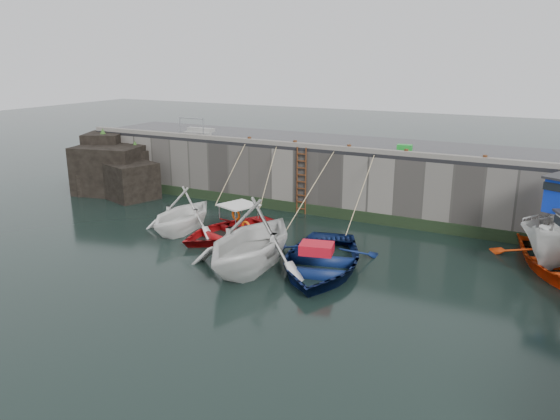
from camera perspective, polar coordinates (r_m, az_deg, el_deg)
The scene contains 22 objects.
ground at distance 17.09m, azimuth -6.15°, elevation -9.54°, with size 120.00×120.00×0.00m, color black.
quay_back at distance 27.35m, azimuth 8.36°, elevation 3.45°, with size 30.00×5.00×3.00m, color slate.
road_back at distance 27.06m, azimuth 8.50°, elevation 6.72°, with size 30.00×5.00×0.16m, color black.
kerb_back at distance 24.85m, azimuth 6.71°, elevation 6.40°, with size 30.00×0.30×0.20m, color slate.
algae_back at distance 25.34m, azimuth 6.34°, elevation -0.39°, with size 30.00×0.08×0.50m, color black.
rock_outcrop at distance 31.34m, azimuth -16.83°, elevation 4.08°, with size 5.85×4.24×3.41m.
ladder at distance 25.72m, azimuth 2.23°, elevation 3.03°, with size 0.51×0.08×3.20m.
boat_near_white at distance 23.96m, azimuth -10.10°, elevation -2.13°, with size 3.59×4.16×2.19m, color white.
boat_near_white_rope at distance 26.81m, azimuth -5.37°, elevation -0.00°, with size 0.04×3.49×3.10m, color tan, non-canonical shape.
boat_near_blue at distance 22.98m, azimuth -5.26°, elevation -2.73°, with size 3.37×4.71×0.98m, color #A60E11.
boat_near_blue_rope at distance 25.86m, azimuth -1.08°, elevation -0.54°, with size 0.04×3.29×3.10m, color tan, non-canonical shape.
boat_near_blacktrim at distance 19.58m, azimuth -3.01°, elevation -6.06°, with size 4.60×5.33×2.81m, color silver.
boat_near_blacktrim_rope at distance 23.61m, azimuth 2.94°, elevation -2.17°, with size 0.04×5.34×3.10m, color tan, non-canonical shape.
boat_near_navy at distance 19.53m, azimuth 4.21°, elevation -6.14°, with size 4.05×5.67×1.17m, color #0B1946.
boat_near_navy_rope at distance 23.31m, azimuth 8.42°, elevation -2.57°, with size 0.04×4.44×3.10m, color tan, non-canonical shape.
fish_crate at distance 25.26m, azimuth 12.89°, elevation 6.36°, with size 0.67×0.37×0.28m, color green.
railing at distance 29.94m, azimuth -8.48°, elevation 8.14°, with size 1.60×1.05×1.00m.
bollard_a at distance 27.08m, azimuth -3.21°, elevation 7.35°, with size 0.18×0.18×0.28m, color #3F1E0F.
bollard_b at distance 25.91m, azimuth 1.59°, elevation 6.98°, with size 0.18×0.18×0.28m, color #3F1E0F.
bollard_c at distance 24.86m, azimuth 7.23°, elevation 6.48°, with size 0.18×0.18×0.28m, color #3F1E0F.
bollard_d at distance 24.10m, azimuth 13.05°, elevation 5.90°, with size 0.18×0.18×0.28m, color #3F1E0F.
bollard_e at distance 23.52m, azimuth 20.62°, elevation 5.05°, with size 0.18×0.18×0.28m, color #3F1E0F.
Camera 1 is at (8.69, -12.77, 7.31)m, focal length 35.00 mm.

